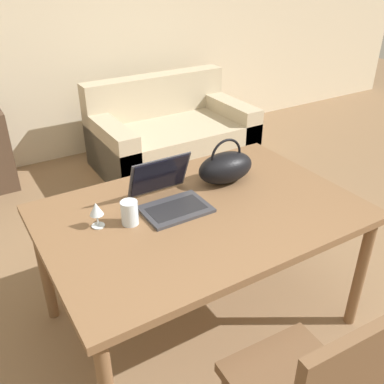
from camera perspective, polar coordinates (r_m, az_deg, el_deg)
wall_back at (r=4.35m, az=-20.78°, el=20.63°), size 10.00×0.06×2.70m
dining_table at (r=2.19m, az=1.27°, el=-3.93°), size 1.57×1.07×0.75m
couch at (r=4.30m, az=-2.85°, el=7.46°), size 1.50×0.92×0.82m
laptop at (r=2.18m, az=-3.22°, el=-0.13°), size 0.33×0.34×0.24m
drinking_glass at (r=2.04m, az=-8.32°, el=-2.75°), size 0.08×0.08×0.12m
wine_glass at (r=2.03m, az=-12.65°, el=-2.40°), size 0.07×0.07×0.13m
handbag at (r=2.39m, az=4.50°, el=3.34°), size 0.33×0.19×0.26m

